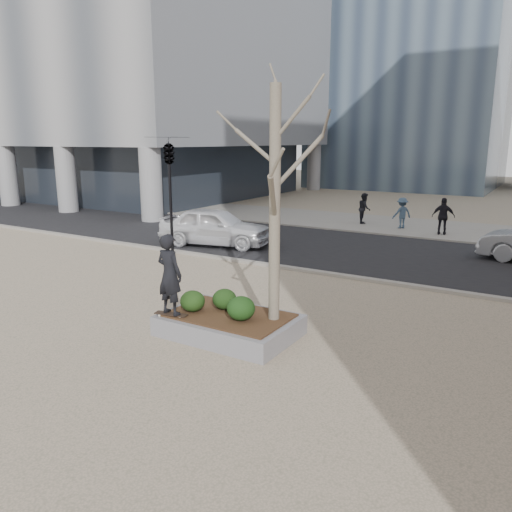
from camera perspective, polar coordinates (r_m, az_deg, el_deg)
The scene contains 16 objects.
ground at distance 12.20m, azimuth -6.98°, elevation -7.97°, with size 120.00×120.00×0.00m, color tan.
street at distance 20.65m, azimuth 10.42°, elevation 0.70°, with size 60.00×8.00×0.02m, color black.
far_sidewalk at distance 27.20m, azimuth 15.76°, elevation 3.38°, with size 60.00×6.00×0.02m, color gray.
planter at distance 11.56m, azimuth -3.07°, elevation -7.90°, with size 3.00×2.00×0.45m, color gray.
planter_mulch at distance 11.48m, azimuth -3.09°, elevation -6.76°, with size 2.70×1.70×0.04m, color #382314.
sycamore_tree at distance 10.54m, azimuth 2.19°, elevation 9.96°, with size 2.80×2.80×6.60m, color gray, non-canonical shape.
shrub_left at distance 11.68m, azimuth -7.27°, elevation -5.13°, with size 0.57×0.57×0.49m, color #1C3C13.
shrub_middle at distance 11.75m, azimuth -3.62°, elevation -4.94°, with size 0.57×0.57×0.48m, color black.
shrub_right at distance 11.03m, azimuth -1.73°, elevation -6.00°, with size 0.63×0.63×0.53m, color #183912.
skateboard at distance 11.57m, azimuth -9.67°, elevation -6.68°, with size 0.78×0.20×0.07m, color black, non-canonical shape.
skateboarder at distance 11.29m, azimuth -9.86°, elevation -2.08°, with size 0.67×0.44×1.84m, color black.
police_car at distance 21.11m, azimuth -4.70°, elevation 3.38°, with size 1.89×4.70×1.60m, color white.
pedestrian_a at distance 27.32m, azimuth 12.28°, elevation 5.36°, with size 0.79×0.61×1.62m, color black.
pedestrian_b at distance 26.22m, azimuth 16.34°, elevation 4.74°, with size 1.00×0.57×1.55m, color #374D64.
pedestrian_c at distance 25.02m, azimuth 20.62°, elevation 4.27°, with size 1.02×0.42×1.73m, color black.
traffic_light_near at distance 19.34m, azimuth -9.74°, elevation 6.62°, with size 0.60×2.48×4.50m, color black, non-canonical shape.
Camera 1 is at (7.13, -8.89, 4.36)m, focal length 35.00 mm.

